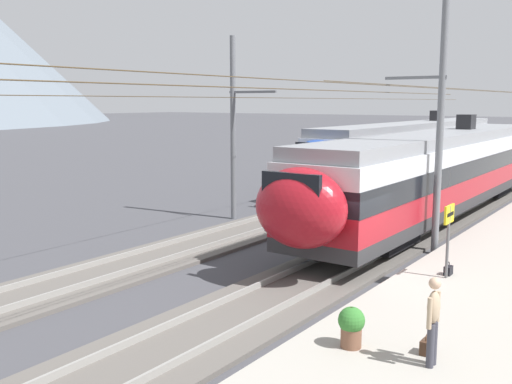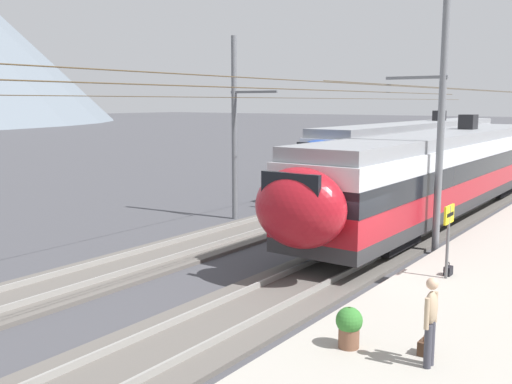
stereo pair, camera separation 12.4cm
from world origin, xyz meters
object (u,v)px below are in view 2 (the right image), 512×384
train_far_track (415,148)px  passenger_walking (431,317)px  train_near_platform (438,171)px  catenary_mast_mid (437,126)px  handbag_beside_passenger (424,347)px  platform_sign (449,225)px  handbag_near_sign (448,271)px  potted_plant_platform_edge (349,325)px  catenary_mast_far_side (237,126)px

train_far_track → passenger_walking: (-26.10, -10.22, -0.95)m
train_near_platform → passenger_walking: 15.46m
train_near_platform → passenger_walking: train_near_platform is taller
train_near_platform → train_far_track: same height
catenary_mast_mid → handbag_beside_passenger: size_ratio=120.83×
platform_sign → handbag_beside_passenger: (-5.13, -1.25, -1.36)m
train_far_track → passenger_walking: bearing=-158.6°
handbag_beside_passenger → handbag_near_sign: 5.60m
train_far_track → potted_plant_platform_edge: size_ratio=31.97×
train_near_platform → train_far_track: bearing=25.1°
catenary_mast_far_side → handbag_near_sign: catenary_mast_far_side is taller
train_near_platform → catenary_mast_far_side: catenary_mast_far_side is taller
potted_plant_platform_edge → catenary_mast_mid: bearing=9.7°
train_near_platform → catenary_mast_far_side: 8.87m
catenary_mast_far_side → catenary_mast_mid: bearing=-94.8°
train_near_platform → passenger_walking: bearing=-161.6°
catenary_mast_mid → handbag_beside_passenger: bearing=-161.6°
platform_sign → passenger_walking: 5.81m
platform_sign → potted_plant_platform_edge: size_ratio=2.48×
train_near_platform → catenary_mast_mid: bearing=-162.7°
platform_sign → handbag_near_sign: platform_sign is taller
potted_plant_platform_edge → passenger_walking: bearing=-86.0°
train_far_track → platform_sign: size_ratio=12.90×
handbag_beside_passenger → potted_plant_platform_edge: 1.48m
train_far_track → catenary_mast_mid: (-16.92, -7.06, 2.13)m
handbag_beside_passenger → handbag_near_sign: handbag_beside_passenger is taller
catenary_mast_mid → potted_plant_platform_edge: size_ratio=59.81×
handbag_beside_passenger → handbag_near_sign: size_ratio=1.06×
platform_sign → potted_plant_platform_edge: (-5.70, 0.08, -1.04)m
catenary_mast_mid → handbag_near_sign: (-3.28, -1.63, -3.90)m
potted_plant_platform_edge → platform_sign: bearing=-0.8°
train_near_platform → catenary_mast_mid: (-5.46, -1.70, 2.13)m
platform_sign → handbag_near_sign: (0.31, 0.04, -1.37)m
train_far_track → train_near_platform: bearing=-154.9°
passenger_walking → handbag_near_sign: (5.90, 1.53, -0.81)m
passenger_walking → potted_plant_platform_edge: (-0.11, 1.58, -0.47)m
handbag_beside_passenger → train_near_platform: bearing=18.0°
handbag_near_sign → passenger_walking: bearing=-165.4°
catenary_mast_mid → handbag_beside_passenger: catenary_mast_mid is taller
train_far_track → potted_plant_platform_edge: train_far_track is taller
passenger_walking → handbag_near_sign: passenger_walking is taller
train_far_track → handbag_beside_passenger: train_far_track is taller
platform_sign → passenger_walking: platform_sign is taller
catenary_mast_far_side → passenger_walking: size_ratio=29.26×
potted_plant_platform_edge → train_near_platform: bearing=12.5°
catenary_mast_mid → platform_sign: catenary_mast_mid is taller
train_near_platform → handbag_beside_passenger: (-14.19, -4.61, -1.75)m
catenary_mast_far_side → passenger_walking: (-9.94, -12.14, -2.85)m
train_far_track → catenary_mast_far_side: 16.39m
train_near_platform → platform_sign: train_near_platform is taller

